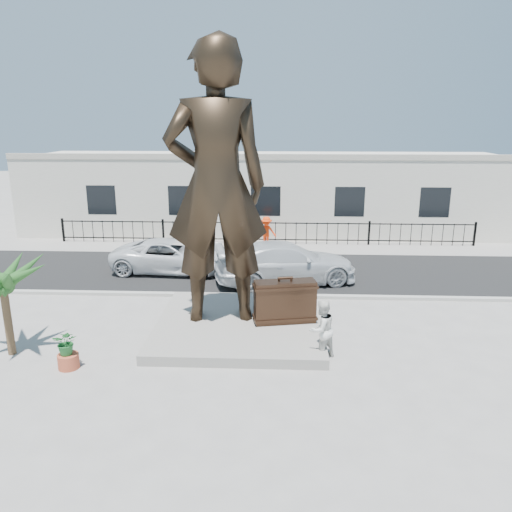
{
  "coord_description": "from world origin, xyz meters",
  "views": [
    {
      "loc": [
        0.69,
        -13.19,
        6.49
      ],
      "look_at": [
        0.0,
        2.0,
        2.3
      ],
      "focal_mm": 35.0,
      "sensor_mm": 36.0,
      "label": 1
    }
  ],
  "objects": [
    {
      "name": "ground",
      "position": [
        0.0,
        0.0,
        0.0
      ],
      "size": [
        100.0,
        100.0,
        0.0
      ],
      "primitive_type": "plane",
      "color": "#9E9991",
      "rests_on": "ground"
    },
    {
      "name": "street",
      "position": [
        0.0,
        8.0,
        0.01
      ],
      "size": [
        40.0,
        7.0,
        0.01
      ],
      "primitive_type": "cube",
      "color": "black",
      "rests_on": "ground"
    },
    {
      "name": "curb",
      "position": [
        0.0,
        4.5,
        0.06
      ],
      "size": [
        40.0,
        0.25,
        0.12
      ],
      "primitive_type": "cube",
      "color": "#A5A399",
      "rests_on": "ground"
    },
    {
      "name": "far_sidewalk",
      "position": [
        0.0,
        12.0,
        0.01
      ],
      "size": [
        40.0,
        2.5,
        0.02
      ],
      "primitive_type": "cube",
      "color": "#9E9991",
      "rests_on": "ground"
    },
    {
      "name": "plinth",
      "position": [
        -0.5,
        1.5,
        0.15
      ],
      "size": [
        5.2,
        5.2,
        0.3
      ],
      "primitive_type": "cube",
      "color": "gray",
      "rests_on": "ground"
    },
    {
      "name": "fence",
      "position": [
        0.0,
        12.8,
        0.6
      ],
      "size": [
        22.0,
        0.1,
        1.2
      ],
      "primitive_type": "cube",
      "color": "black",
      "rests_on": "ground"
    },
    {
      "name": "building",
      "position": [
        0.0,
        17.0,
        2.2
      ],
      "size": [
        28.0,
        7.0,
        4.4
      ],
      "primitive_type": "cube",
      "color": "silver",
      "rests_on": "ground"
    },
    {
      "name": "statue",
      "position": [
        -1.19,
        1.79,
        4.55
      ],
      "size": [
        3.37,
        2.48,
        8.49
      ],
      "primitive_type": "imported",
      "rotation": [
        0.0,
        0.0,
        3.3
      ],
      "color": "#2D2116",
      "rests_on": "plinth"
    },
    {
      "name": "suitcase",
      "position": [
        0.93,
        1.5,
        0.97
      ],
      "size": [
        1.98,
        0.96,
        1.34
      ],
      "primitive_type": "cube",
      "rotation": [
        0.0,
        0.0,
        0.19
      ],
      "color": "#321F15",
      "rests_on": "plinth"
    },
    {
      "name": "tourist",
      "position": [
        1.93,
        -0.33,
        0.85
      ],
      "size": [
        1.05,
        1.01,
        1.7
      ],
      "primitive_type": "imported",
      "rotation": [
        0.0,
        0.0,
        3.79
      ],
      "color": "white",
      "rests_on": "ground"
    },
    {
      "name": "car_white",
      "position": [
        -3.98,
        7.58,
        0.71
      ],
      "size": [
        5.2,
        2.67,
        1.41
      ],
      "primitive_type": "imported",
      "rotation": [
        0.0,
        0.0,
        1.5
      ],
      "color": "silver",
      "rests_on": "street"
    },
    {
      "name": "car_silver",
      "position": [
        1.02,
        6.29,
        0.84
      ],
      "size": [
        6.15,
        3.66,
        1.67
      ],
      "primitive_type": "imported",
      "rotation": [
        0.0,
        0.0,
        1.81
      ],
      "color": "silver",
      "rests_on": "street"
    },
    {
      "name": "worker",
      "position": [
        0.08,
        11.99,
        0.83
      ],
      "size": [
        1.18,
        0.89,
        1.62
      ],
      "primitive_type": "imported",
      "rotation": [
        0.0,
        0.0,
        0.31
      ],
      "color": "#FF3C0D",
      "rests_on": "far_sidewalk"
    },
    {
      "name": "palm_tree",
      "position": [
        -6.87,
        -0.51,
        0.0
      ],
      "size": [
        1.8,
        1.8,
        3.2
      ],
      "primitive_type": null,
      "color": "#1E4A1A",
      "rests_on": "ground"
    },
    {
      "name": "planter",
      "position": [
        -4.91,
        -1.26,
        0.2
      ],
      "size": [
        0.56,
        0.56,
        0.4
      ],
      "primitive_type": "cylinder",
      "color": "#B84D30",
      "rests_on": "ground"
    },
    {
      "name": "shrub",
      "position": [
        -4.91,
        -1.26,
        0.75
      ],
      "size": [
        0.67,
        0.59,
        0.7
      ],
      "primitive_type": "imported",
      "rotation": [
        0.0,
        0.0,
        0.08
      ],
      "color": "#20642A",
      "rests_on": "planter"
    }
  ]
}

